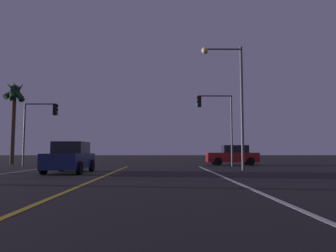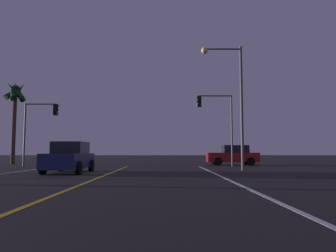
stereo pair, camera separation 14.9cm
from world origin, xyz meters
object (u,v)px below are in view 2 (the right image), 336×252
street_lamp_right_far (232,90)px  palm_tree_left_far (15,98)px  car_oncoming (70,158)px  car_crossing_side (233,155)px  traffic_light_near_left (41,119)px  traffic_light_near_right (215,114)px

street_lamp_right_far → palm_tree_left_far: 20.47m
car_oncoming → car_crossing_side: (11.07, 9.72, 0.00)m
car_crossing_side → traffic_light_near_left: size_ratio=0.86×
traffic_light_near_right → street_lamp_right_far: bearing=92.0°
car_crossing_side → traffic_light_near_right: 4.33m
car_crossing_side → palm_tree_left_far: (-19.77, 1.86, 5.32)m
car_oncoming → traffic_light_near_right: size_ratio=0.76×
car_oncoming → palm_tree_left_far: size_ratio=0.56×
car_oncoming → street_lamp_right_far: (9.45, 2.20, 4.20)m
traffic_light_near_right → traffic_light_near_left: (-13.93, -0.00, -0.48)m
car_oncoming → car_crossing_side: same height
traffic_light_near_right → palm_tree_left_far: palm_tree_left_far is taller
traffic_light_near_right → car_crossing_side: bearing=-131.6°
car_oncoming → street_lamp_right_far: bearing=103.1°
traffic_light_near_right → traffic_light_near_left: size_ratio=1.14×
car_crossing_side → car_oncoming: bearing=41.3°
car_crossing_side → traffic_light_near_right: (-1.80, -2.03, 3.38)m
traffic_light_near_left → palm_tree_left_far: bearing=136.1°
car_crossing_side → traffic_light_near_left: traffic_light_near_left is taller
car_crossing_side → street_lamp_right_far: street_lamp_right_far is taller
palm_tree_left_far → street_lamp_right_far: bearing=-27.3°
car_oncoming → traffic_light_near_right: bearing=129.7°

